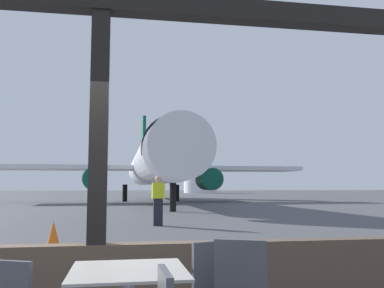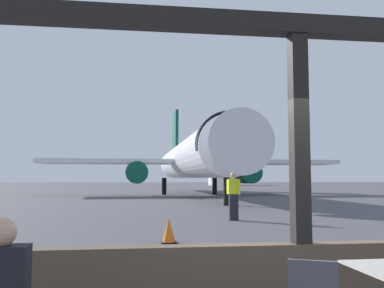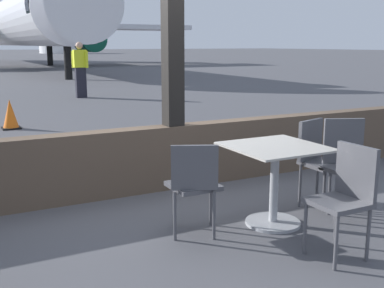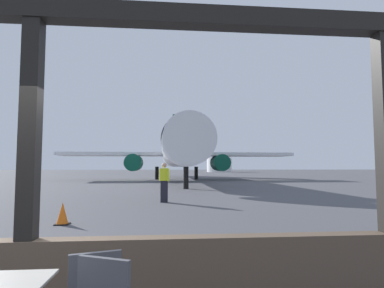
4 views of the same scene
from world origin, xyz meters
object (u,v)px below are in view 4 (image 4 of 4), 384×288
object	(u,v)px
airplane	(177,152)
fuel_storage_tank	(219,165)
traffic_cone	(63,214)
ground_crew_worker	(164,182)

from	to	relation	value
airplane	fuel_storage_tank	world-z (taller)	airplane
traffic_cone	fuel_storage_tank	distance (m)	82.63
airplane	fuel_storage_tank	bearing A→B (deg)	74.80
airplane	fuel_storage_tank	size ratio (longest dim) A/B	5.07
airplane	ground_crew_worker	xyz separation A→B (m)	(-1.54, -22.49, -2.40)
airplane	fuel_storage_tank	distance (m)	54.88
airplane	ground_crew_worker	distance (m)	22.67
ground_crew_worker	traffic_cone	bearing A→B (deg)	-118.76
ground_crew_worker	fuel_storage_tank	bearing A→B (deg)	78.08
ground_crew_worker	fuel_storage_tank	xyz separation A→B (m)	(15.93, 75.43, 1.12)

